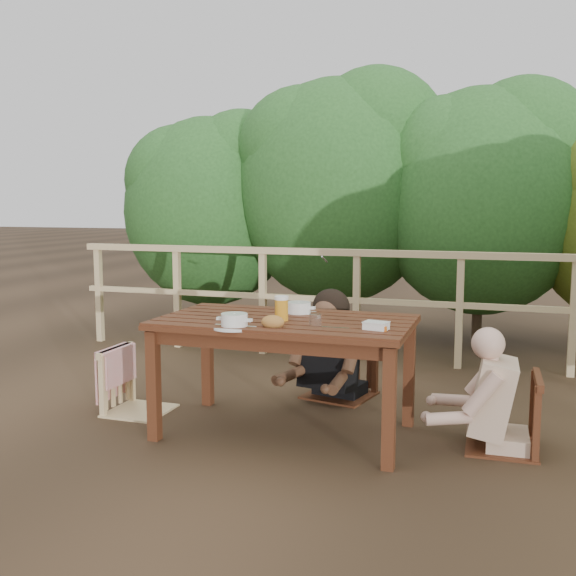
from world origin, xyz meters
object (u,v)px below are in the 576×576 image
(soup_far, at_px, (299,309))
(woman, at_px, (341,313))
(chair_right, at_px, (504,378))
(tumbler, at_px, (315,321))
(chair_left, at_px, (138,353))
(butter_tub, at_px, (376,327))
(table, at_px, (285,377))
(chair_far, at_px, (340,335))
(bread_roll, at_px, (273,322))
(soup_near, at_px, (234,321))
(beer_glass, at_px, (282,309))
(diner_right, at_px, (511,350))

(soup_far, bearing_deg, woman, 80.59)
(chair_right, relative_size, tumbler, 10.16)
(chair_left, relative_size, woman, 0.67)
(tumbler, distance_m, butter_tub, 0.35)
(table, relative_size, chair_left, 1.85)
(soup_far, height_order, tumbler, soup_far)
(chair_far, height_order, butter_tub, chair_far)
(bread_roll, bearing_deg, table, 93.52)
(chair_right, xyz_separation_m, soup_near, (-1.48, -0.47, 0.33))
(table, xyz_separation_m, soup_near, (-0.20, -0.32, 0.40))
(chair_far, bearing_deg, soup_far, -86.83)
(chair_right, relative_size, soup_near, 3.27)
(chair_right, xyz_separation_m, soup_far, (-1.26, 0.07, 0.33))
(soup_far, height_order, bread_roll, soup_far)
(soup_near, relative_size, bread_roll, 1.90)
(chair_left, xyz_separation_m, soup_far, (1.09, 0.14, 0.34))
(woman, xyz_separation_m, soup_far, (-0.11, -0.67, 0.13))
(chair_left, bearing_deg, tumbler, -100.36)
(table, relative_size, soup_near, 5.93)
(beer_glass, bearing_deg, butter_tub, -9.83)
(chair_left, bearing_deg, chair_far, -56.38)
(soup_far, relative_size, tumbler, 3.10)
(chair_left, distance_m, diner_right, 2.39)
(butter_tub, bearing_deg, table, 174.08)
(chair_right, bearing_deg, bread_roll, -72.90)
(tumbler, bearing_deg, soup_near, -161.83)
(chair_left, distance_m, woman, 1.47)
(chair_right, relative_size, bread_roll, 6.23)
(table, relative_size, diner_right, 1.31)
(soup_far, relative_size, bread_roll, 1.90)
(chair_far, relative_size, tumbler, 11.13)
(table, xyz_separation_m, tumbler, (0.24, -0.18, 0.39))
(woman, bearing_deg, butter_tub, 126.45)
(chair_left, xyz_separation_m, soup_near, (0.88, -0.39, 0.34))
(tumbler, bearing_deg, chair_right, 17.35)
(bread_roll, distance_m, tumbler, 0.24)
(chair_left, distance_m, chair_far, 1.44)
(woman, height_order, tumbler, woman)
(soup_near, xyz_separation_m, tumbler, (0.44, 0.14, -0.00))
(soup_far, bearing_deg, butter_tub, -34.18)
(soup_near, height_order, butter_tub, soup_near)
(soup_near, relative_size, butter_tub, 1.90)
(chair_right, height_order, beer_glass, beer_glass)
(bread_roll, xyz_separation_m, tumbler, (0.22, 0.10, 0.00))
(chair_far, bearing_deg, chair_right, -19.03)
(beer_glass, bearing_deg, soup_far, 86.33)
(chair_far, xyz_separation_m, soup_far, (-0.11, -0.65, 0.29))
(table, xyz_separation_m, butter_tub, (0.59, -0.17, 0.38))
(woman, xyz_separation_m, soup_near, (-0.33, -1.20, 0.13))
(chair_far, height_order, bread_roll, chair_far)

